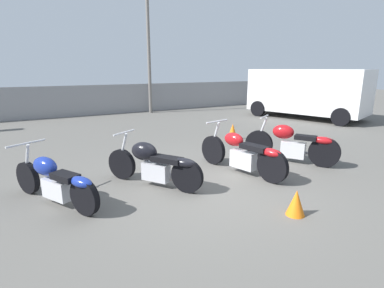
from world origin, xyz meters
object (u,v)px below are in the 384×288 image
at_px(parked_van, 307,91).
at_px(traffic_cone_far, 296,203).
at_px(motorcycle_slot_0, 55,181).
at_px(motorcycle_slot_2, 243,153).
at_px(light_pole_left, 148,20).
at_px(traffic_cone_near, 233,132).
at_px(motorcycle_slot_3, 292,143).
at_px(motorcycle_slot_1, 154,163).

distance_m(parked_van, traffic_cone_far, 9.88).
distance_m(motorcycle_slot_0, motorcycle_slot_2, 3.58).
xyz_separation_m(light_pole_left, traffic_cone_far, (-2.07, -11.21, -4.14)).
bearing_deg(motorcycle_slot_0, traffic_cone_near, -4.69).
relative_size(motorcycle_slot_3, traffic_cone_near, 3.96).
bearing_deg(motorcycle_slot_0, motorcycle_slot_2, -33.13).
bearing_deg(light_pole_left, parked_van, -41.81).
xyz_separation_m(motorcycle_slot_0, motorcycle_slot_2, (3.57, -0.29, 0.03)).
bearing_deg(traffic_cone_near, motorcycle_slot_2, -122.88).
bearing_deg(motorcycle_slot_0, motorcycle_slot_3, -31.22).
relative_size(motorcycle_slot_1, motorcycle_slot_2, 0.81).
height_order(traffic_cone_near, traffic_cone_far, traffic_cone_near).
distance_m(motorcycle_slot_1, traffic_cone_far, 2.58).
distance_m(motorcycle_slot_2, traffic_cone_far, 1.96).
bearing_deg(traffic_cone_far, motorcycle_slot_0, 144.95).
xyz_separation_m(motorcycle_slot_0, motorcycle_slot_1, (1.69, -0.03, 0.03)).
distance_m(motorcycle_slot_1, traffic_cone_near, 4.28).
height_order(motorcycle_slot_2, traffic_cone_near, motorcycle_slot_2).
bearing_deg(parked_van, motorcycle_slot_1, -172.48).
xyz_separation_m(motorcycle_slot_1, parked_van, (8.94, 4.19, 0.75)).
distance_m(motorcycle_slot_2, motorcycle_slot_3, 1.48).
xyz_separation_m(motorcycle_slot_0, parked_van, (10.63, 4.15, 0.78)).
bearing_deg(parked_van, traffic_cone_near, -178.71).
height_order(light_pole_left, motorcycle_slot_3, light_pole_left).
bearing_deg(parked_van, light_pole_left, 120.62).
bearing_deg(motorcycle_slot_0, light_pole_left, 31.71).
height_order(motorcycle_slot_0, motorcycle_slot_1, motorcycle_slot_1).
relative_size(motorcycle_slot_2, traffic_cone_near, 4.53).
height_order(motorcycle_slot_1, parked_van, parked_van).
relative_size(motorcycle_slot_3, parked_van, 0.37).
xyz_separation_m(motorcycle_slot_1, traffic_cone_near, (3.57, 2.35, -0.19)).
relative_size(motorcycle_slot_0, motorcycle_slot_3, 0.98).
distance_m(light_pole_left, parked_van, 7.97).
bearing_deg(motorcycle_slot_0, traffic_cone_far, -63.52).
height_order(motorcycle_slot_0, motorcycle_slot_3, motorcycle_slot_3).
bearing_deg(traffic_cone_far, light_pole_left, 79.51).
bearing_deg(traffic_cone_far, parked_van, 40.05).
bearing_deg(traffic_cone_near, motorcycle_slot_0, -156.22).
bearing_deg(motorcycle_slot_2, parked_van, 19.52).
xyz_separation_m(light_pole_left, motorcycle_slot_0, (-5.18, -9.03, -3.94)).
relative_size(parked_van, traffic_cone_near, 10.73).
height_order(motorcycle_slot_0, traffic_cone_far, motorcycle_slot_0).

